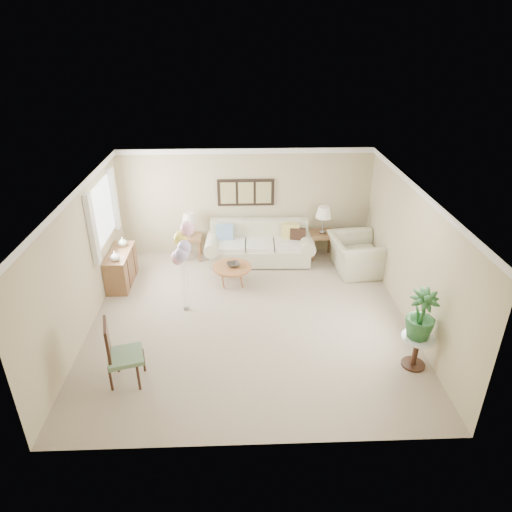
# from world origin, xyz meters

# --- Properties ---
(ground_plane) EXTENTS (6.00, 6.00, 0.00)m
(ground_plane) POSITION_xyz_m (0.00, 0.00, 0.00)
(ground_plane) COLOR tan
(room_shell) EXTENTS (6.04, 6.04, 2.60)m
(room_shell) POSITION_xyz_m (-0.11, 0.09, 1.63)
(room_shell) COLOR tan
(room_shell) RESTS_ON ground
(wall_art_triptych) EXTENTS (1.35, 0.06, 0.65)m
(wall_art_triptych) POSITION_xyz_m (0.00, 2.96, 1.55)
(wall_art_triptych) COLOR black
(wall_art_triptych) RESTS_ON ground
(sofa) EXTENTS (2.61, 1.03, 0.95)m
(sofa) POSITION_xyz_m (0.32, 2.48, 0.38)
(sofa) COLOR beige
(sofa) RESTS_ON ground
(end_table_left) EXTENTS (0.55, 0.50, 0.60)m
(end_table_left) POSITION_xyz_m (-1.35, 2.65, 0.50)
(end_table_left) COLOR olive
(end_table_left) RESTS_ON ground
(end_table_right) EXTENTS (0.58, 0.53, 0.63)m
(end_table_right) POSITION_xyz_m (1.82, 2.62, 0.53)
(end_table_right) COLOR olive
(end_table_right) RESTS_ON ground
(lamp_left) EXTENTS (0.33, 0.33, 0.58)m
(lamp_left) POSITION_xyz_m (-1.35, 2.65, 1.04)
(lamp_left) COLOR gray
(lamp_left) RESTS_ON end_table_left
(lamp_right) EXTENTS (0.38, 0.38, 0.66)m
(lamp_right) POSITION_xyz_m (1.82, 2.62, 1.14)
(lamp_right) COLOR gray
(lamp_right) RESTS_ON end_table_right
(coffee_table) EXTENTS (0.84, 0.84, 0.43)m
(coffee_table) POSITION_xyz_m (-0.34, 1.36, 0.39)
(coffee_table) COLOR #A2753C
(coffee_table) RESTS_ON ground
(decor_bowl) EXTENTS (0.35, 0.35, 0.07)m
(decor_bowl) POSITION_xyz_m (-0.31, 1.38, 0.46)
(decor_bowl) COLOR #2D2721
(decor_bowl) RESTS_ON coffee_table
(armchair) EXTENTS (1.20, 1.34, 0.81)m
(armchair) POSITION_xyz_m (2.48, 1.87, 0.41)
(armchair) COLOR beige
(armchair) RESTS_ON ground
(side_table) EXTENTS (0.53, 0.53, 0.58)m
(side_table) POSITION_xyz_m (2.70, -1.48, 0.44)
(side_table) COLOR silver
(side_table) RESTS_ON ground
(potted_plant) EXTENTS (0.48, 0.48, 0.85)m
(potted_plant) POSITION_xyz_m (2.68, -1.47, 1.00)
(potted_plant) COLOR #1A5222
(potted_plant) RESTS_ON side_table
(accent_chair) EXTENTS (0.66, 0.66, 1.09)m
(accent_chair) POSITION_xyz_m (-2.05, -1.66, 0.57)
(accent_chair) COLOR #628460
(accent_chair) RESTS_ON ground
(credenza) EXTENTS (0.46, 1.20, 0.74)m
(credenza) POSITION_xyz_m (-2.76, 1.50, 0.37)
(credenza) COLOR olive
(credenza) RESTS_ON ground
(vase_white) EXTENTS (0.26, 0.26, 0.21)m
(vase_white) POSITION_xyz_m (-2.74, 1.12, 0.84)
(vase_white) COLOR white
(vase_white) RESTS_ON credenza
(vase_sage) EXTENTS (0.25, 0.25, 0.21)m
(vase_sage) POSITION_xyz_m (-2.74, 1.82, 0.84)
(vase_sage) COLOR #B1C0A2
(vase_sage) RESTS_ON credenza
(balloon_cluster) EXTENTS (0.46, 0.50, 1.87)m
(balloon_cluster) POSITION_xyz_m (-1.23, 0.35, 1.42)
(balloon_cluster) COLOR gray
(balloon_cluster) RESTS_ON ground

